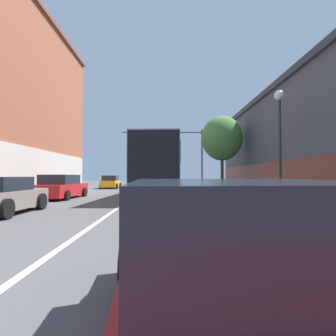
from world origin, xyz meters
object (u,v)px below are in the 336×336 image
object	(u,v)px
hatchback_foreground	(256,282)
parked_car_left_mid	(61,187)
street_tree_near	(222,138)
parked_car_left_far	(111,182)
traffic_signal_gantry	(175,144)
bus	(161,167)
street_lamp	(280,133)

from	to	relation	value
hatchback_foreground	parked_car_left_mid	bearing A→B (deg)	22.18
street_tree_near	parked_car_left_far	bearing A→B (deg)	128.11
parked_car_left_mid	traffic_signal_gantry	xyz separation A→B (m)	(7.57, 12.21, 4.16)
traffic_signal_gantry	bus	bearing A→B (deg)	-97.58
street_lamp	street_tree_near	distance (m)	7.32
hatchback_foreground	street_tree_near	bearing A→B (deg)	-15.40
parked_car_left_far	parked_car_left_mid	bearing A→B (deg)	177.49
hatchback_foreground	street_lamp	distance (m)	9.05
street_lamp	hatchback_foreground	bearing A→B (deg)	-115.30
hatchback_foreground	street_lamp	world-z (taller)	street_lamp
parked_car_left_mid	parked_car_left_far	distance (m)	13.16
parked_car_left_mid	traffic_signal_gantry	bearing A→B (deg)	-30.04
hatchback_foreground	traffic_signal_gantry	bearing A→B (deg)	-4.85
hatchback_foreground	parked_car_left_far	world-z (taller)	parked_car_left_far
hatchback_foreground	street_lamp	xyz separation A→B (m)	(3.73, 7.90, 2.34)
street_tree_near	bus	bearing A→B (deg)	170.30
parked_car_left_far	street_lamp	size ratio (longest dim) A/B	0.85
hatchback_foreground	parked_car_left_mid	world-z (taller)	parked_car_left_mid
parked_car_left_far	street_lamp	xyz separation A→B (m)	(10.35, -19.72, 2.32)
parked_car_left_mid	street_tree_near	size ratio (longest dim) A/B	0.89
street_lamp	bus	bearing A→B (deg)	120.04
hatchback_foreground	street_tree_near	xyz separation A→B (m)	(3.17, 15.15, 3.20)
bus	parked_car_left_mid	size ratio (longest dim) A/B	2.41
parked_car_left_mid	traffic_signal_gantry	distance (m)	14.96
street_lamp	street_tree_near	world-z (taller)	street_tree_near
bus	parked_car_left_mid	world-z (taller)	bus
street_lamp	street_tree_near	bearing A→B (deg)	94.46
parked_car_left_far	street_lamp	distance (m)	22.39
street_tree_near	parked_car_left_mid	bearing A→B (deg)	-176.17
hatchback_foreground	traffic_signal_gantry	distance (m)	27.02
hatchback_foreground	street_tree_near	world-z (taller)	street_tree_near
hatchback_foreground	parked_car_left_mid	xyz separation A→B (m)	(-6.99, 14.47, 0.04)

